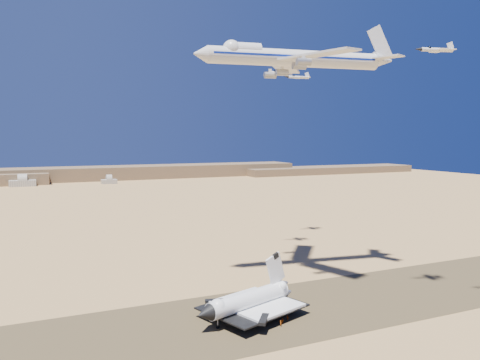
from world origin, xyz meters
name	(u,v)px	position (x,y,z in m)	size (l,w,h in m)	color
ground	(210,324)	(0.00, 0.00, 0.00)	(1200.00, 1200.00, 0.00)	#A78A4A
runway	(210,324)	(0.00, 0.00, 0.03)	(600.00, 50.00, 0.06)	brown
ridgeline	(122,174)	(65.32, 527.31, 7.63)	(960.00, 90.00, 18.00)	brown
hangars	(19,183)	(-64.00, 478.43, 4.83)	(200.50, 29.50, 30.00)	#A4A091
shuttle	(248,302)	(13.31, -0.06, 5.25)	(40.15, 32.40, 19.54)	white
carrier_747	(289,58)	(44.95, 29.41, 89.93)	(84.28, 64.27, 20.91)	silver
crew_a	(281,323)	(19.58, -10.78, 1.02)	(0.70, 0.46, 1.92)	#BB490B
crew_b	(283,321)	(21.27, -8.98, 0.92)	(0.83, 0.48, 1.72)	#BB490B
crew_c	(288,318)	(23.74, -7.84, 0.93)	(1.02, 0.52, 1.74)	#BB490B
chase_jet_a	(436,50)	(77.13, -13.73, 88.31)	(14.24, 8.22, 3.62)	silver
chase_jet_c	(280,73)	(64.60, 72.62, 90.70)	(14.99, 8.50, 3.77)	silver
chase_jet_d	(298,77)	(89.30, 96.28, 92.53)	(15.84, 8.60, 3.95)	silver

